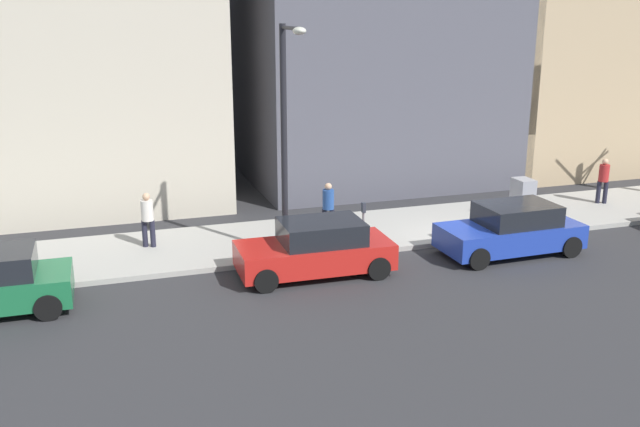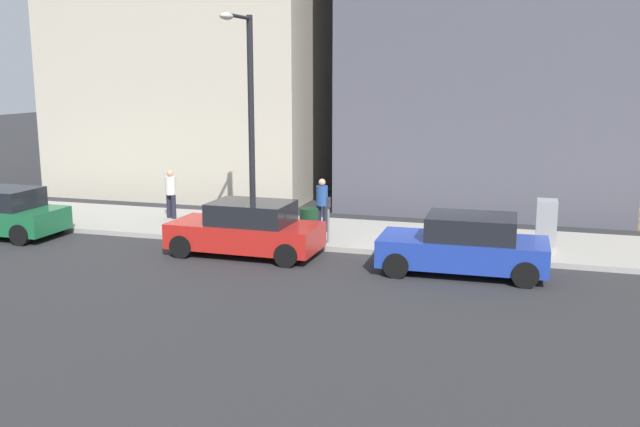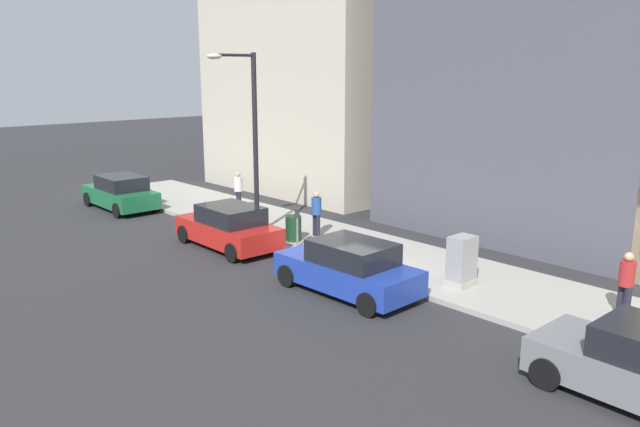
{
  "view_description": "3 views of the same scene",
  "coord_description": "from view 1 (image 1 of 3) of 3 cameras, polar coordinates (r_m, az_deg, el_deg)",
  "views": [
    {
      "loc": [
        -18.49,
        10.77,
        7.07
      ],
      "look_at": [
        1.42,
        4.27,
        0.99
      ],
      "focal_mm": 40.0,
      "sensor_mm": 36.0,
      "label": 1
    },
    {
      "loc": [
        -19.01,
        -2.36,
        5.03
      ],
      "look_at": [
        0.49,
        3.49,
        1.0
      ],
      "focal_mm": 40.0,
      "sensor_mm": 36.0,
      "label": 2
    },
    {
      "loc": [
        -12.87,
        -12.37,
        6.09
      ],
      "look_at": [
        1.96,
        3.72,
        1.01
      ],
      "focal_mm": 35.0,
      "sensor_mm": 36.0,
      "label": 3
    }
  ],
  "objects": [
    {
      "name": "parked_car_blue",
      "position": [
        21.79,
        15.07,
        -1.29
      ],
      "size": [
        2.0,
        4.24,
        1.52
      ],
      "rotation": [
        0.0,
        0.0,
        0.02
      ],
      "color": "#1E389E",
      "rests_on": "ground"
    },
    {
      "name": "pedestrian_midblock",
      "position": [
        22.34,
        0.66,
        0.65
      ],
      "size": [
        0.36,
        0.39,
        1.66
      ],
      "rotation": [
        0.0,
        0.0,
        4.46
      ],
      "color": "#1E1E2D",
      "rests_on": "sidewalk"
    },
    {
      "name": "parked_car_red",
      "position": [
        19.41,
        -0.3,
        -2.86
      ],
      "size": [
        2.0,
        4.24,
        1.52
      ],
      "rotation": [
        0.0,
        0.0,
        -0.02
      ],
      "color": "red",
      "rests_on": "ground"
    },
    {
      "name": "parking_meter",
      "position": [
        21.27,
        3.49,
        -0.48
      ],
      "size": [
        0.14,
        0.1,
        1.35
      ],
      "color": "slate",
      "rests_on": "sidewalk"
    },
    {
      "name": "pedestrian_far_corner",
      "position": [
        21.75,
        -13.63,
        -0.25
      ],
      "size": [
        0.36,
        0.38,
        1.66
      ],
      "rotation": [
        0.0,
        0.0,
        4.35
      ],
      "color": "#1E1E2D",
      "rests_on": "sidewalk"
    },
    {
      "name": "sidewalk",
      "position": [
        24.18,
        9.24,
        -0.84
      ],
      "size": [
        4.0,
        36.0,
        0.15
      ],
      "primitive_type": "cube",
      "color": "#9E9B93",
      "rests_on": "ground"
    },
    {
      "name": "trash_bin",
      "position": [
        21.54,
        1.21,
        -1.29
      ],
      "size": [
        0.56,
        0.56,
        0.9
      ],
      "primitive_type": "cylinder",
      "color": "#14381E",
      "rests_on": "sidewalk"
    },
    {
      "name": "pedestrian_near_meter",
      "position": [
        27.9,
        21.73,
        2.64
      ],
      "size": [
        0.36,
        0.37,
        1.66
      ],
      "rotation": [
        0.0,
        0.0,
        1.08
      ],
      "color": "#1E1E2D",
      "rests_on": "sidewalk"
    },
    {
      "name": "ground_plane",
      "position": [
        22.53,
        11.54,
        -2.44
      ],
      "size": [
        120.0,
        120.0,
        0.0
      ],
      "primitive_type": "plane",
      "color": "#2B2B2D"
    },
    {
      "name": "utility_box",
      "position": [
        24.8,
        15.88,
        1.03
      ],
      "size": [
        0.83,
        0.61,
        1.43
      ],
      "color": "#A8A399",
      "rests_on": "sidewalk"
    },
    {
      "name": "streetlamp",
      "position": [
        19.7,
        -2.71,
        7.26
      ],
      "size": [
        1.97,
        0.32,
        6.5
      ],
      "color": "black",
      "rests_on": "sidewalk"
    }
  ]
}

